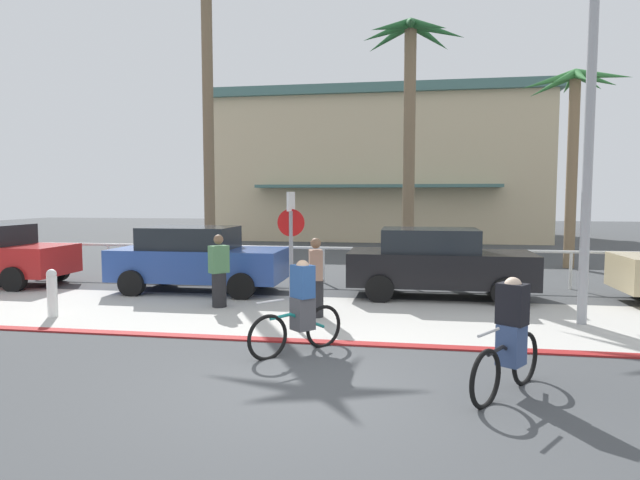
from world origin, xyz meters
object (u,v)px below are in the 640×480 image
object	(u,v)px
palm_tree_1	(410,83)
car_black_2	(437,262)
palm_tree_2	(574,117)
pedestrian_0	(219,274)
bollard_0	(52,293)
cyclist_teal_1	(300,309)
streetlight_curb	(595,97)
cyclist_black_0	(510,339)
car_blue_1	(197,258)
pedestrian_1	(316,281)
palm_tree_0	(207,59)
stop_sign_bike_lane	(291,239)

from	to	relation	value
palm_tree_1	car_black_2	xyz separation A→B (m)	(0.73, -3.45, -5.01)
palm_tree_2	pedestrian_0	distance (m)	13.47
bollard_0	cyclist_teal_1	distance (m)	5.69
streetlight_curb	cyclist_black_0	xyz separation A→B (m)	(-2.05, -3.75, -3.58)
palm_tree_2	car_black_2	xyz separation A→B (m)	(-4.78, -6.31, -4.30)
palm_tree_2	car_black_2	distance (m)	9.00
palm_tree_2	cyclist_black_0	size ratio (longest dim) A/B	4.41
car_blue_1	pedestrian_0	distance (m)	2.22
streetlight_curb	car_black_2	xyz separation A→B (m)	(-2.62, 2.66, -3.41)
car_blue_1	pedestrian_1	xyz separation A→B (m)	(3.53, -2.45, -0.12)
bollard_0	cyclist_black_0	distance (m)	8.91
cyclist_teal_1	pedestrian_0	xyz separation A→B (m)	(-2.45, 3.04, 0.06)
streetlight_curb	cyclist_teal_1	world-z (taller)	streetlight_curb
streetlight_curb	palm_tree_0	world-z (taller)	palm_tree_0
stop_sign_bike_lane	car_black_2	bearing A→B (deg)	49.74
streetlight_curb	cyclist_teal_1	distance (m)	6.61
pedestrian_0	palm_tree_0	bearing A→B (deg)	112.45
palm_tree_0	car_blue_1	bearing A→B (deg)	-73.49
streetlight_curb	cyclist_teal_1	bearing A→B (deg)	-154.37
streetlight_curb	palm_tree_1	size ratio (longest dim) A/B	0.96
bollard_0	palm_tree_1	distance (m)	11.33
palm_tree_0	cyclist_black_0	xyz separation A→B (m)	(7.91, -10.44, -6.29)
streetlight_curb	pedestrian_1	distance (m)	6.26
streetlight_curb	palm_tree_2	distance (m)	9.27
stop_sign_bike_lane	palm_tree_1	bearing A→B (deg)	72.46
car_blue_1	cyclist_black_0	bearing A→B (deg)	-43.03
palm_tree_2	cyclist_teal_1	size ratio (longest dim) A/B	4.50
streetlight_curb	palm_tree_2	bearing A→B (deg)	76.47
car_blue_1	pedestrian_1	bearing A→B (deg)	-34.76
stop_sign_bike_lane	streetlight_curb	bearing A→B (deg)	7.83
bollard_0	pedestrian_1	bearing A→B (deg)	9.35
cyclist_black_0	pedestrian_1	xyz separation A→B (m)	(-3.12, 3.76, 0.06)
stop_sign_bike_lane	palm_tree_2	distance (m)	12.87
bollard_0	palm_tree_0	distance (m)	9.96
palm_tree_0	pedestrian_0	distance (m)	9.05
streetlight_curb	car_blue_1	size ratio (longest dim) A/B	1.70
palm_tree_0	pedestrian_1	world-z (taller)	palm_tree_0
palm_tree_1	car_blue_1	world-z (taller)	palm_tree_1
palm_tree_1	car_blue_1	size ratio (longest dim) A/B	1.77
streetlight_curb	stop_sign_bike_lane	bearing A→B (deg)	-172.17
stop_sign_bike_lane	car_blue_1	xyz separation A→B (m)	(-3.20, 3.23, -0.81)
pedestrian_0	palm_tree_1	bearing A→B (deg)	53.06
pedestrian_1	palm_tree_0	bearing A→B (deg)	125.63
car_blue_1	car_black_2	distance (m)	6.10
palm_tree_0	car_black_2	size ratio (longest dim) A/B	2.29
palm_tree_2	cyclist_black_0	xyz separation A→B (m)	(-4.21, -12.72, -4.47)
palm_tree_0	pedestrian_0	world-z (taller)	palm_tree_0
car_black_2	pedestrian_1	distance (m)	3.68
palm_tree_0	pedestrian_0	xyz separation A→B (m)	(2.50, -6.06, -6.24)
palm_tree_1	palm_tree_2	bearing A→B (deg)	27.48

